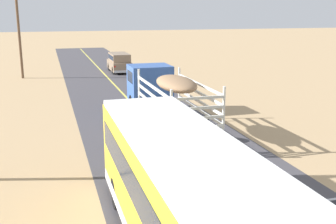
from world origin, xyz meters
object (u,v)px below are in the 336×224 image
Objects in this scene: power_pole_mid at (19,30)px; bus at (183,197)px; livestock_truck at (159,90)px; car_far at (119,62)px.

bus is at bearing -80.47° from power_pole_mid.
power_pole_mid is (-8.38, 18.24, 2.70)m from livestock_truck.
bus is 2.16× the size of car_far.
bus is at bearing -97.11° from car_far.
car_far is at bearing 82.89° from bus.
power_pole_mid reaches higher than bus.
power_pole_mid is (-5.33, 31.71, 2.74)m from bus.
bus reaches higher than livestock_truck.
livestock_truck is 19.57m from car_far.
power_pole_mid is (-9.44, -1.29, 3.40)m from car_far.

